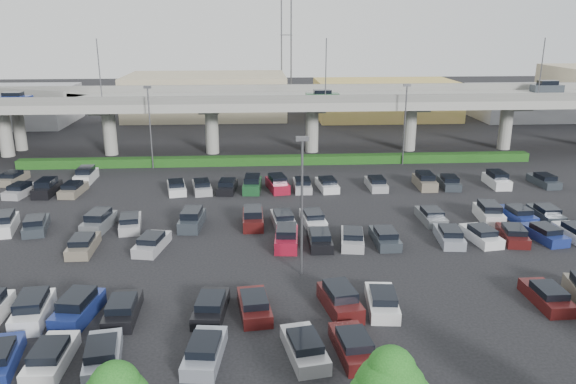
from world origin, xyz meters
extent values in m
plane|color=black|center=(0.00, 0.00, 0.00)|extent=(280.00, 280.00, 0.00)
cube|color=gray|center=(0.00, 32.00, 7.25)|extent=(150.00, 13.00, 1.10)
cube|color=#64645F|center=(0.00, 25.75, 8.30)|extent=(150.00, 0.50, 1.00)
cube|color=#64645F|center=(0.00, 38.25, 8.30)|extent=(150.00, 0.50, 1.00)
cylinder|color=gray|center=(-37.00, 32.00, 3.35)|extent=(1.80, 1.80, 6.70)
cube|color=#64645F|center=(-37.00, 32.00, 6.50)|extent=(2.60, 9.75, 0.50)
cylinder|color=gray|center=(-23.00, 32.00, 3.35)|extent=(1.80, 1.80, 6.70)
cube|color=#64645F|center=(-23.00, 32.00, 6.50)|extent=(2.60, 9.75, 0.50)
cylinder|color=gray|center=(-9.00, 32.00, 3.35)|extent=(1.80, 1.80, 6.70)
cube|color=#64645F|center=(-9.00, 32.00, 6.50)|extent=(2.60, 9.75, 0.50)
cylinder|color=gray|center=(5.00, 32.00, 3.35)|extent=(1.80, 1.80, 6.70)
cube|color=#64645F|center=(5.00, 32.00, 6.50)|extent=(2.60, 9.75, 0.50)
cylinder|color=gray|center=(19.00, 32.00, 3.35)|extent=(1.80, 1.80, 6.70)
cube|color=#64645F|center=(19.00, 32.00, 6.50)|extent=(2.60, 9.75, 0.50)
cylinder|color=gray|center=(33.00, 32.00, 3.35)|extent=(1.80, 1.80, 6.70)
cube|color=#64645F|center=(33.00, 32.00, 6.50)|extent=(2.60, 9.75, 0.50)
cube|color=navy|center=(-34.00, 29.00, 8.21)|extent=(4.40, 1.82, 0.82)
cube|color=black|center=(-34.00, 29.00, 8.84)|extent=(2.30, 1.60, 0.50)
cube|color=#1B4D27|center=(6.00, 29.00, 8.21)|extent=(4.40, 1.82, 0.82)
cube|color=black|center=(6.00, 29.00, 8.84)|extent=(2.30, 1.60, 0.50)
cube|color=#2C333A|center=(40.00, 35.00, 8.32)|extent=(4.40, 1.82, 1.05)
cube|color=black|center=(40.00, 35.00, 9.14)|extent=(2.60, 1.60, 0.65)
cylinder|color=#4B4B50|center=(-22.00, 25.90, 11.80)|extent=(0.14, 0.14, 8.00)
cylinder|color=#4B4B50|center=(6.00, 25.90, 11.80)|extent=(0.14, 0.14, 8.00)
cylinder|color=#4B4B50|center=(34.00, 25.90, 11.80)|extent=(0.14, 0.14, 8.00)
cylinder|color=gray|center=(-36.59, 35.82, 3.35)|extent=(1.60, 1.60, 6.70)
cube|color=#113810|center=(0.00, 25.00, 0.55)|extent=(66.00, 1.60, 1.10)
sphere|color=#164D14|center=(2.04, -26.27, 4.27)|extent=(2.08, 2.08, 2.08)
cube|color=white|center=(-14.50, -18.50, 0.41)|extent=(1.91, 4.44, 0.82)
cube|color=black|center=(-14.50, -18.70, 1.04)|extent=(1.65, 2.33, 0.50)
cube|color=gray|center=(-11.75, -18.50, 0.41)|extent=(2.49, 4.63, 0.82)
cube|color=black|center=(-11.75, -18.70, 1.04)|extent=(1.94, 2.52, 0.50)
cube|color=gray|center=(-6.25, -18.50, 0.41)|extent=(2.35, 4.59, 0.82)
cube|color=black|center=(-6.25, -18.70, 1.04)|extent=(1.87, 2.48, 0.50)
cube|color=#A4A3A8|center=(-0.75, -18.50, 0.41)|extent=(2.56, 4.65, 0.82)
cube|color=black|center=(-0.75, -18.70, 1.04)|extent=(1.98, 2.54, 0.50)
cube|color=#451212|center=(2.00, -18.50, 0.41)|extent=(2.30, 4.57, 0.82)
cube|color=black|center=(2.00, -18.70, 1.04)|extent=(1.85, 2.46, 0.50)
cube|color=white|center=(-17.25, -13.50, 0.53)|extent=(2.23, 4.55, 1.05)
cube|color=black|center=(-17.25, -13.50, 1.34)|extent=(1.84, 2.74, 0.65)
cube|color=navy|center=(-14.50, -13.50, 0.53)|extent=(2.50, 4.63, 1.05)
cube|color=black|center=(-14.50, -13.50, 1.34)|extent=(2.00, 2.82, 0.65)
cube|color=black|center=(-11.75, -13.50, 0.41)|extent=(1.89, 4.43, 0.82)
cube|color=black|center=(-11.75, -13.70, 1.04)|extent=(1.64, 2.32, 0.50)
cube|color=black|center=(-6.25, -13.50, 0.41)|extent=(2.28, 4.57, 0.82)
cube|color=black|center=(-6.25, -13.70, 1.04)|extent=(1.84, 2.46, 0.50)
cube|color=#451212|center=(-3.50, -13.50, 0.41)|extent=(2.30, 4.58, 0.82)
cube|color=black|center=(-3.50, -13.70, 1.04)|extent=(1.85, 2.47, 0.50)
cube|color=#451212|center=(2.00, -13.50, 0.53)|extent=(2.57, 4.65, 1.05)
cube|color=black|center=(2.00, -13.50, 1.34)|extent=(2.04, 2.84, 0.65)
cube|color=white|center=(4.75, -13.50, 0.41)|extent=(2.26, 4.56, 0.82)
cube|color=black|center=(4.75, -13.70, 1.04)|extent=(1.83, 2.45, 0.50)
cube|color=#451212|center=(15.75, -13.50, 0.41)|extent=(1.90, 4.43, 0.82)
cube|color=black|center=(15.75, -13.70, 1.04)|extent=(1.64, 2.33, 0.50)
cube|color=#786E5E|center=(-17.25, -2.50, 0.41)|extent=(1.89, 4.43, 0.82)
cube|color=black|center=(-17.25, -2.70, 1.04)|extent=(1.64, 2.33, 0.50)
cube|color=#A4A3A8|center=(-11.75, -2.50, 0.41)|extent=(2.67, 4.68, 0.82)
cube|color=black|center=(-11.75, -2.70, 1.04)|extent=(2.03, 2.57, 0.50)
cube|color=maroon|center=(-0.75, -2.50, 0.53)|extent=(2.22, 4.55, 1.05)
cube|color=black|center=(-0.75, -2.50, 1.34)|extent=(1.84, 2.74, 0.65)
cube|color=black|center=(2.00, -2.50, 0.41)|extent=(1.87, 4.42, 0.82)
cube|color=black|center=(2.00, -2.70, 1.04)|extent=(1.63, 2.32, 0.50)
cube|color=#A4A3A8|center=(4.75, -2.50, 0.41)|extent=(2.46, 4.62, 0.82)
cube|color=black|center=(4.75, -2.70, 1.04)|extent=(1.93, 2.52, 0.50)
cube|color=#2C333A|center=(7.50, -2.50, 0.41)|extent=(1.88, 4.42, 0.82)
cube|color=black|center=(7.50, -2.70, 1.04)|extent=(1.63, 2.32, 0.50)
cube|color=gray|center=(13.00, -2.50, 0.41)|extent=(2.28, 4.57, 0.82)
cube|color=black|center=(13.00, -2.70, 1.04)|extent=(1.84, 2.46, 0.50)
cube|color=white|center=(15.75, -2.50, 0.41)|extent=(2.42, 4.61, 0.82)
cube|color=black|center=(15.75, -2.70, 1.04)|extent=(1.91, 2.50, 0.50)
cube|color=#451212|center=(18.50, -2.50, 0.41)|extent=(2.55, 4.65, 0.82)
cube|color=black|center=(18.50, -2.70, 1.04)|extent=(1.97, 2.54, 0.50)
cube|color=navy|center=(21.25, -2.50, 0.41)|extent=(2.57, 4.65, 0.82)
cube|color=black|center=(21.25, -2.70, 1.04)|extent=(1.98, 2.55, 0.50)
cube|color=white|center=(24.00, -2.50, 0.41)|extent=(2.08, 4.50, 0.82)
cube|color=white|center=(-25.50, 2.50, 0.53)|extent=(2.68, 4.68, 1.05)
cube|color=black|center=(-25.50, 2.50, 1.34)|extent=(2.10, 2.87, 0.65)
cube|color=#2C333A|center=(-22.75, 2.50, 0.41)|extent=(2.70, 4.68, 0.82)
cube|color=black|center=(-22.75, 2.30, 1.04)|extent=(2.05, 2.58, 0.50)
cube|color=slate|center=(-17.25, 2.50, 0.53)|extent=(2.43, 4.61, 1.05)
cube|color=black|center=(-17.25, 2.50, 1.34)|extent=(1.95, 2.80, 0.65)
cube|color=#A4A3A8|center=(-14.50, 2.50, 0.41)|extent=(2.47, 4.63, 0.82)
cube|color=black|center=(-14.50, 2.30, 1.04)|extent=(1.93, 2.52, 0.50)
cube|color=#2C333A|center=(-9.00, 2.50, 0.53)|extent=(2.21, 4.55, 1.05)
cube|color=black|center=(-9.00, 2.50, 1.34)|extent=(1.83, 2.73, 0.65)
cube|color=#451212|center=(-3.50, 2.50, 0.53)|extent=(1.87, 4.42, 1.05)
cube|color=black|center=(-3.50, 2.50, 1.34)|extent=(1.63, 2.62, 0.65)
cube|color=#A4A3A8|center=(-0.75, 2.50, 0.41)|extent=(2.23, 4.55, 0.82)
cube|color=black|center=(-0.75, 2.30, 1.04)|extent=(1.81, 2.44, 0.50)
cube|color=white|center=(2.00, 2.50, 0.41)|extent=(2.21, 4.55, 0.82)
cube|color=black|center=(2.00, 2.30, 1.04)|extent=(1.80, 2.43, 0.50)
cube|color=slate|center=(13.00, 2.50, 0.41)|extent=(1.90, 4.43, 0.82)
cube|color=black|center=(13.00, 2.30, 1.04)|extent=(1.65, 2.33, 0.50)
cube|color=white|center=(18.50, 2.50, 0.53)|extent=(2.25, 4.56, 1.05)
cube|color=black|center=(18.50, 2.50, 1.34)|extent=(1.86, 2.75, 0.65)
cube|color=navy|center=(21.25, 2.50, 0.41)|extent=(2.20, 4.54, 0.82)
cube|color=black|center=(21.25, 2.30, 1.04)|extent=(1.80, 2.43, 0.50)
cube|color=#2C333A|center=(24.00, 2.50, 0.41)|extent=(1.84, 4.41, 0.82)
cube|color=black|center=(24.00, 2.30, 1.04)|extent=(1.61, 2.31, 0.50)
cube|color=#A4A3A8|center=(-28.25, 13.50, 0.41)|extent=(2.54, 4.65, 0.82)
cube|color=black|center=(-28.25, 13.30, 1.04)|extent=(1.97, 2.54, 0.50)
cube|color=black|center=(-25.50, 13.50, 0.53)|extent=(1.97, 4.46, 1.05)
cube|color=black|center=(-25.50, 13.50, 1.34)|extent=(1.69, 2.65, 0.65)
cube|color=#786E5E|center=(-22.75, 13.50, 0.41)|extent=(2.15, 4.53, 0.82)
cube|color=black|center=(-22.75, 13.30, 1.04)|extent=(1.77, 2.42, 0.50)
cube|color=white|center=(-11.75, 13.50, 0.41)|extent=(2.61, 4.66, 0.82)
cube|color=black|center=(-11.75, 13.30, 1.04)|extent=(2.00, 2.56, 0.50)
cube|color=#A4A3A8|center=(-9.00, 13.50, 0.41)|extent=(2.53, 4.64, 0.82)
cube|color=black|center=(-9.00, 13.30, 1.04)|extent=(1.97, 2.54, 0.50)
cube|color=black|center=(-6.25, 13.50, 0.41)|extent=(2.25, 4.56, 0.82)
cube|color=black|center=(-6.25, 13.30, 1.04)|extent=(1.82, 2.45, 0.50)
cube|color=#1B4D27|center=(-3.50, 13.50, 0.53)|extent=(2.18, 4.53, 1.05)
cube|color=black|center=(-3.50, 13.50, 1.34)|extent=(1.81, 2.72, 0.65)
cube|color=maroon|center=(-0.75, 13.50, 0.53)|extent=(2.61, 4.66, 1.05)
cube|color=black|center=(-0.75, 13.50, 1.34)|extent=(2.06, 2.85, 0.65)
cube|color=#A4A3A8|center=(2.00, 13.50, 0.41)|extent=(1.85, 4.41, 0.82)
cube|color=black|center=(2.00, 13.30, 1.04)|extent=(1.62, 2.31, 0.50)
cube|color=white|center=(4.75, 13.50, 0.41)|extent=(2.26, 4.56, 0.82)
cube|color=black|center=(4.75, 13.30, 1.04)|extent=(1.83, 2.45, 0.50)
cube|color=#A4A3A8|center=(10.25, 13.50, 0.41)|extent=(1.85, 4.41, 0.82)
cube|color=black|center=(10.25, 13.30, 1.04)|extent=(1.62, 2.31, 0.50)
cube|color=#786E5E|center=(15.75, 13.50, 0.53)|extent=(1.93, 4.45, 1.05)
cube|color=black|center=(15.75, 13.50, 1.34)|extent=(1.67, 2.64, 0.65)
cube|color=#2C333A|center=(18.50, 13.50, 0.41)|extent=(2.20, 4.54, 0.82)
cube|color=black|center=(18.50, 13.30, 1.04)|extent=(1.80, 2.43, 0.50)
cube|color=white|center=(24.00, 13.50, 0.53)|extent=(1.96, 4.45, 1.05)
cube|color=black|center=(24.00, 13.50, 1.34)|extent=(1.68, 2.65, 0.65)
cube|color=#2C333A|center=(29.50, 13.50, 0.41)|extent=(2.12, 4.52, 0.82)
cube|color=black|center=(29.50, 13.30, 1.04)|extent=(1.76, 2.41, 0.50)
cube|color=#786E5E|center=(-31.00, 18.50, 0.41)|extent=(2.30, 4.57, 0.82)
cube|color=black|center=(-31.00, 18.30, 1.04)|extent=(1.85, 2.46, 0.50)
cube|color=white|center=(-22.75, 18.50, 0.53)|extent=(1.84, 4.41, 1.05)
cube|color=black|center=(-22.75, 18.50, 1.34)|extent=(1.61, 2.61, 0.65)
cylinder|color=#4B4B50|center=(-16.00, 24.00, 5.00)|extent=(0.18, 0.18, 10.00)
cube|color=#4B4B50|center=(-16.00, 24.00, 10.15)|extent=(0.90, 0.38, 0.30)
cylinder|color=#4B4B50|center=(16.00, 24.00, 5.00)|extent=(0.18, 0.18, 10.00)
cube|color=#4B4B50|center=(16.00, 24.00, 10.15)|extent=(0.90, 0.38, 0.30)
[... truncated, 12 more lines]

